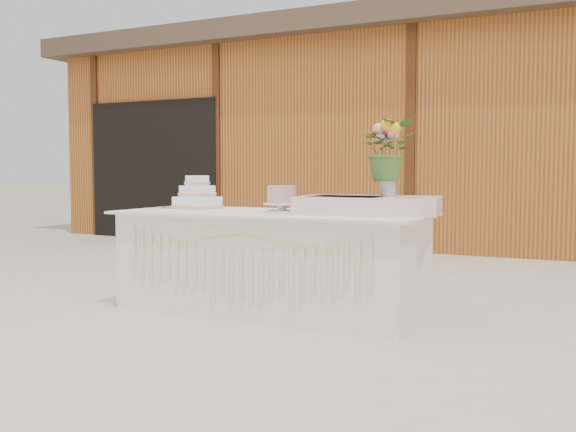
{
  "coord_description": "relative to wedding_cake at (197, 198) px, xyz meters",
  "views": [
    {
      "loc": [
        2.26,
        -4.34,
        1.08
      ],
      "look_at": [
        0.0,
        0.3,
        0.72
      ],
      "focal_mm": 40.0,
      "sensor_mm": 36.0,
      "label": 1
    }
  ],
  "objects": [
    {
      "name": "wedding_cake",
      "position": [
        0.0,
        0.0,
        0.0
      ],
      "size": [
        0.36,
        0.36,
        0.28
      ],
      "rotation": [
        0.0,
        0.0,
        -0.18
      ],
      "color": "white",
      "rests_on": "cake_table"
    },
    {
      "name": "pink_cake_stand",
      "position": [
        0.83,
        -0.11,
        0.02
      ],
      "size": [
        0.28,
        0.28,
        0.2
      ],
      "color": "white",
      "rests_on": "cake_table"
    },
    {
      "name": "barn",
      "position": [
        0.72,
        5.91,
        0.81
      ],
      "size": [
        12.6,
        4.6,
        3.3
      ],
      "color": "#AD5C24",
      "rests_on": "ground"
    },
    {
      "name": "loose_flowers",
      "position": [
        -0.23,
        0.04,
        -0.08
      ],
      "size": [
        0.27,
        0.41,
        0.02
      ],
      "primitive_type": null,
      "rotation": [
        0.0,
        0.0,
        -0.34
      ],
      "color": "pink",
      "rests_on": "cake_table"
    },
    {
      "name": "flower_vase",
      "position": [
        1.62,
        0.04,
        0.12
      ],
      "size": [
        0.12,
        0.12,
        0.16
      ],
      "primitive_type": "cylinder",
      "color": "silver",
      "rests_on": "satin_runner"
    },
    {
      "name": "satin_runner",
      "position": [
        1.47,
        0.03,
        -0.03
      ],
      "size": [
        1.09,
        0.73,
        0.13
      ],
      "primitive_type": "cube",
      "rotation": [
        0.0,
        0.0,
        0.15
      ],
      "color": "beige",
      "rests_on": "cake_table"
    },
    {
      "name": "ground",
      "position": [
        0.73,
        -0.09,
        -0.86
      ],
      "size": [
        80.0,
        80.0,
        0.0
      ],
      "primitive_type": "plane",
      "color": "beige",
      "rests_on": "ground"
    },
    {
      "name": "cake_table",
      "position": [
        0.73,
        -0.09,
        -0.48
      ],
      "size": [
        2.4,
        1.0,
        0.77
      ],
      "color": "white",
      "rests_on": "ground"
    },
    {
      "name": "bouquet",
      "position": [
        1.62,
        0.04,
        0.41
      ],
      "size": [
        0.47,
        0.43,
        0.44
      ],
      "primitive_type": "imported",
      "rotation": [
        0.0,
        0.0,
        0.27
      ],
      "color": "#3F692A",
      "rests_on": "flower_vase"
    }
  ]
}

